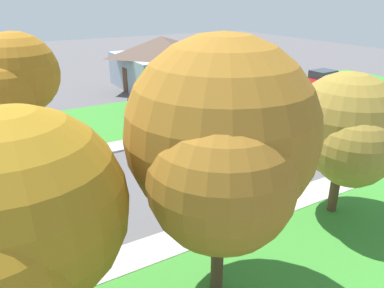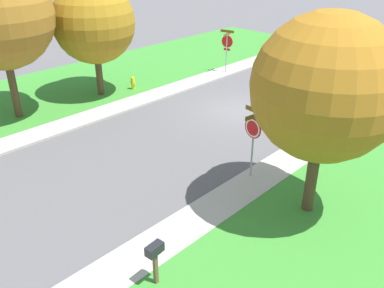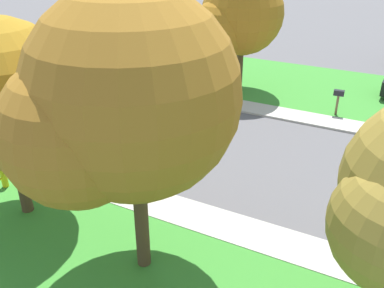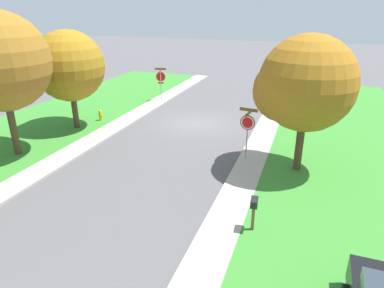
{
  "view_description": "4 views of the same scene",
  "coord_description": "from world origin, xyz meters",
  "px_view_note": "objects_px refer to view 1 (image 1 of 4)",
  "views": [
    {
      "loc": [
        14.25,
        3.17,
        8.06
      ],
      "look_at": [
        0.03,
        11.58,
        1.4
      ],
      "focal_mm": 34.88,
      "sensor_mm": 36.0,
      "label": 1
    },
    {
      "loc": [
        -11.87,
        15.74,
        8.11
      ],
      "look_at": [
        -2.79,
        6.3,
        1.4
      ],
      "focal_mm": 38.62,
      "sensor_mm": 36.0,
      "label": 2
    },
    {
      "loc": [
        14.35,
        13.39,
        8.12
      ],
      "look_at": [
        2.64,
        7.23,
        1.4
      ],
      "focal_mm": 39.63,
      "sensor_mm": 36.0,
      "label": 3
    },
    {
      "loc": [
        -7.11,
        20.99,
        7.41
      ],
      "look_at": [
        -2.18,
        6.92,
        1.4
      ],
      "focal_mm": 32.22,
      "sensor_mm": 36.0,
      "label": 4
    }
  ],
  "objects_px": {
    "stop_sign_far_corner": "(26,132)",
    "mailbox": "(130,122)",
    "tree_corner_large": "(221,143)",
    "car_black_kerbside_mid": "(161,101)",
    "tree_sidewalk_mid": "(15,78)",
    "tree_across_left": "(347,131)",
    "car_red_across_road": "(321,80)",
    "car_green_near_corner": "(264,94)",
    "tree_sidewalk_near": "(17,224)",
    "house_left_setback": "(162,61)"
  },
  "relations": [
    {
      "from": "car_red_across_road",
      "to": "tree_corner_large",
      "type": "bearing_deg",
      "value": -54.29
    },
    {
      "from": "mailbox",
      "to": "tree_across_left",
      "type": "bearing_deg",
      "value": 16.62
    },
    {
      "from": "tree_across_left",
      "to": "car_black_kerbside_mid",
      "type": "bearing_deg",
      "value": 179.06
    },
    {
      "from": "car_green_near_corner",
      "to": "house_left_setback",
      "type": "height_order",
      "value": "house_left_setback"
    },
    {
      "from": "stop_sign_far_corner",
      "to": "mailbox",
      "type": "distance_m",
      "value": 6.1
    },
    {
      "from": "tree_sidewalk_near",
      "to": "house_left_setback",
      "type": "distance_m",
      "value": 28.08
    },
    {
      "from": "tree_sidewalk_mid",
      "to": "mailbox",
      "type": "bearing_deg",
      "value": 80.96
    },
    {
      "from": "car_red_across_road",
      "to": "tree_corner_large",
      "type": "xyz_separation_m",
      "value": [
        15.84,
        -22.04,
        3.86
      ]
    },
    {
      "from": "tree_corner_large",
      "to": "house_left_setback",
      "type": "distance_m",
      "value": 26.28
    },
    {
      "from": "stop_sign_far_corner",
      "to": "car_black_kerbside_mid",
      "type": "relative_size",
      "value": 0.64
    },
    {
      "from": "house_left_setback",
      "to": "tree_sidewalk_mid",
      "type": "bearing_deg",
      "value": -53.09
    },
    {
      "from": "tree_corner_large",
      "to": "mailbox",
      "type": "height_order",
      "value": "tree_corner_large"
    },
    {
      "from": "car_red_across_road",
      "to": "car_green_near_corner",
      "type": "bearing_deg",
      "value": -81.48
    },
    {
      "from": "mailbox",
      "to": "stop_sign_far_corner",
      "type": "bearing_deg",
      "value": -76.61
    },
    {
      "from": "car_black_kerbside_mid",
      "to": "mailbox",
      "type": "xyz_separation_m",
      "value": [
        3.77,
        -3.85,
        0.14
      ]
    },
    {
      "from": "car_red_across_road",
      "to": "car_green_near_corner",
      "type": "distance_m",
      "value": 7.78
    },
    {
      "from": "tree_across_left",
      "to": "tree_sidewalk_mid",
      "type": "xyz_separation_m",
      "value": [
        -12.95,
        -9.32,
        0.57
      ]
    },
    {
      "from": "car_black_kerbside_mid",
      "to": "stop_sign_far_corner",
      "type": "bearing_deg",
      "value": -62.02
    },
    {
      "from": "car_red_across_road",
      "to": "car_black_kerbside_mid",
      "type": "bearing_deg",
      "value": -94.33
    },
    {
      "from": "car_green_near_corner",
      "to": "tree_sidewalk_mid",
      "type": "distance_m",
      "value": 17.63
    },
    {
      "from": "tree_corner_large",
      "to": "car_black_kerbside_mid",
      "type": "bearing_deg",
      "value": 158.83
    },
    {
      "from": "car_red_across_road",
      "to": "car_green_near_corner",
      "type": "relative_size",
      "value": 0.97
    },
    {
      "from": "car_black_kerbside_mid",
      "to": "tree_sidewalk_mid",
      "type": "xyz_separation_m",
      "value": [
        2.86,
        -9.58,
        3.21
      ]
    },
    {
      "from": "tree_across_left",
      "to": "mailbox",
      "type": "height_order",
      "value": "tree_across_left"
    },
    {
      "from": "car_green_near_corner",
      "to": "mailbox",
      "type": "distance_m",
      "value": 11.7
    },
    {
      "from": "tree_sidewalk_mid",
      "to": "tree_sidewalk_near",
      "type": "bearing_deg",
      "value": -6.73
    },
    {
      "from": "house_left_setback",
      "to": "mailbox",
      "type": "relative_size",
      "value": 6.9
    },
    {
      "from": "car_black_kerbside_mid",
      "to": "car_red_across_road",
      "type": "bearing_deg",
      "value": 85.67
    },
    {
      "from": "tree_sidewalk_near",
      "to": "tree_across_left",
      "type": "bearing_deg",
      "value": 94.6
    },
    {
      "from": "tree_sidewalk_mid",
      "to": "house_left_setback",
      "type": "height_order",
      "value": "tree_sidewalk_mid"
    },
    {
      "from": "tree_sidewalk_near",
      "to": "tree_sidewalk_mid",
      "type": "height_order",
      "value": "tree_sidewalk_mid"
    },
    {
      "from": "car_green_near_corner",
      "to": "stop_sign_far_corner",
      "type": "bearing_deg",
      "value": -80.75
    },
    {
      "from": "car_green_near_corner",
      "to": "tree_sidewalk_near",
      "type": "relative_size",
      "value": 0.73
    },
    {
      "from": "tree_sidewalk_near",
      "to": "mailbox",
      "type": "bearing_deg",
      "value": 150.36
    },
    {
      "from": "tree_corner_large",
      "to": "tree_across_left",
      "type": "bearing_deg",
      "value": 100.68
    },
    {
      "from": "tree_across_left",
      "to": "tree_sidewalk_near",
      "type": "height_order",
      "value": "tree_sidewalk_near"
    },
    {
      "from": "tree_across_left",
      "to": "tree_corner_large",
      "type": "relative_size",
      "value": 0.76
    },
    {
      "from": "car_red_across_road",
      "to": "mailbox",
      "type": "bearing_deg",
      "value": -82.32
    },
    {
      "from": "car_black_kerbside_mid",
      "to": "tree_sidewalk_mid",
      "type": "height_order",
      "value": "tree_sidewalk_mid"
    },
    {
      "from": "car_black_kerbside_mid",
      "to": "car_green_near_corner",
      "type": "relative_size",
      "value": 0.96
    },
    {
      "from": "tree_sidewalk_mid",
      "to": "house_left_setback",
      "type": "relative_size",
      "value": 0.7
    },
    {
      "from": "tree_corner_large",
      "to": "tree_sidewalk_mid",
      "type": "relative_size",
      "value": 1.15
    },
    {
      "from": "car_red_across_road",
      "to": "house_left_setback",
      "type": "bearing_deg",
      "value": -124.95
    },
    {
      "from": "tree_sidewalk_near",
      "to": "mailbox",
      "type": "xyz_separation_m",
      "value": [
        -12.93,
        7.35,
        -2.85
      ]
    },
    {
      "from": "car_red_across_road",
      "to": "tree_across_left",
      "type": "height_order",
      "value": "tree_across_left"
    },
    {
      "from": "car_green_near_corner",
      "to": "tree_across_left",
      "type": "distance_m",
      "value": 15.91
    },
    {
      "from": "tree_sidewalk_near",
      "to": "tree_corner_large",
      "type": "xyz_separation_m",
      "value": [
        0.31,
        4.62,
        0.88
      ]
    },
    {
      "from": "mailbox",
      "to": "tree_corner_large",
      "type": "bearing_deg",
      "value": -11.66
    },
    {
      "from": "car_red_across_road",
      "to": "tree_across_left",
      "type": "relative_size",
      "value": 0.79
    },
    {
      "from": "tree_across_left",
      "to": "stop_sign_far_corner",
      "type": "bearing_deg",
      "value": -138.33
    }
  ]
}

